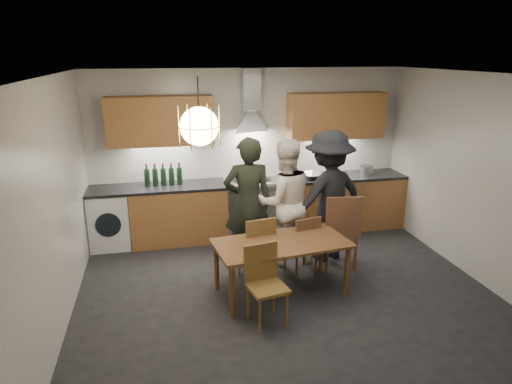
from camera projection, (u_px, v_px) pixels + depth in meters
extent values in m
plane|color=black|center=(286.00, 293.00, 5.58)|extent=(5.00, 5.00, 0.00)
cube|color=silver|center=(250.00, 152.00, 7.30)|extent=(5.00, 0.02, 2.60)
cube|color=silver|center=(381.00, 287.00, 3.10)|extent=(5.00, 0.02, 2.60)
cube|color=silver|center=(55.00, 207.00, 4.69)|extent=(0.02, 4.50, 2.60)
cube|color=silver|center=(481.00, 180.00, 5.71)|extent=(0.02, 4.50, 2.60)
cube|color=silver|center=(291.00, 75.00, 4.82)|extent=(5.00, 4.50, 0.02)
cube|color=#BA7F47|center=(179.00, 214.00, 7.04)|extent=(1.45, 0.60, 0.86)
cube|color=#BA7F47|center=(340.00, 203.00, 7.58)|extent=(2.05, 0.60, 0.86)
cube|color=white|center=(110.00, 220.00, 6.83)|extent=(0.58, 0.58, 0.85)
cube|color=black|center=(158.00, 188.00, 6.85)|extent=(2.05, 0.62, 0.04)
cube|color=black|center=(342.00, 177.00, 7.44)|extent=(2.05, 0.62, 0.04)
cube|color=silver|center=(254.00, 211.00, 7.29)|extent=(0.90, 0.60, 0.80)
cube|color=black|center=(257.00, 218.00, 7.03)|extent=(0.78, 0.02, 0.42)
cube|color=slate|center=(253.00, 184.00, 7.16)|extent=(0.90, 0.60, 0.08)
cube|color=silver|center=(257.00, 185.00, 6.90)|extent=(0.90, 0.08, 0.04)
cube|color=#B87F46|center=(160.00, 121.00, 6.69)|extent=(1.55, 0.35, 0.72)
cube|color=#B87F46|center=(336.00, 116.00, 7.25)|extent=(1.55, 0.35, 0.72)
cube|color=silver|center=(251.00, 89.00, 6.89)|extent=(0.26, 0.22, 0.62)
cylinder|color=black|center=(198.00, 102.00, 4.59)|extent=(0.01, 0.01, 0.50)
sphere|color=#FFE0A5|center=(199.00, 126.00, 4.67)|extent=(0.40, 0.40, 0.40)
torus|color=gold|center=(199.00, 126.00, 4.67)|extent=(0.43, 0.43, 0.01)
cube|color=brown|center=(282.00, 243.00, 5.42)|extent=(1.67, 0.99, 0.04)
cylinder|color=brown|center=(232.00, 291.00, 5.00)|extent=(0.06, 0.06, 0.63)
cylinder|color=brown|center=(217.00, 266.00, 5.58)|extent=(0.06, 0.06, 0.63)
cylinder|color=brown|center=(347.00, 271.00, 5.46)|extent=(0.06, 0.06, 0.63)
cylinder|color=brown|center=(322.00, 250.00, 6.05)|extent=(0.06, 0.06, 0.63)
cube|color=brown|center=(255.00, 248.00, 5.84)|extent=(0.46, 0.46, 0.04)
cube|color=brown|center=(261.00, 236.00, 5.61)|extent=(0.40, 0.11, 0.43)
cylinder|color=brown|center=(262.00, 257.00, 6.11)|extent=(0.03, 0.03, 0.41)
cylinder|color=brown|center=(272.00, 267.00, 5.82)|extent=(0.03, 0.03, 0.41)
cylinder|color=brown|center=(239.00, 261.00, 5.99)|extent=(0.03, 0.03, 0.41)
cylinder|color=brown|center=(249.00, 271.00, 5.70)|extent=(0.03, 0.03, 0.41)
cube|color=brown|center=(301.00, 244.00, 6.03)|extent=(0.45, 0.45, 0.04)
cube|color=brown|center=(308.00, 233.00, 5.82)|extent=(0.37, 0.12, 0.40)
cylinder|color=brown|center=(304.00, 252.00, 6.28)|extent=(0.03, 0.03, 0.38)
cylinder|color=brown|center=(316.00, 261.00, 6.02)|extent=(0.03, 0.03, 0.38)
cylinder|color=brown|center=(285.00, 256.00, 6.15)|extent=(0.03, 0.03, 0.38)
cylinder|color=brown|center=(297.00, 265.00, 5.90)|extent=(0.03, 0.03, 0.38)
cube|color=brown|center=(339.00, 230.00, 6.21)|extent=(0.54, 0.54, 0.05)
cube|color=brown|center=(344.00, 216.00, 5.92)|extent=(0.48, 0.11, 0.52)
cylinder|color=brown|center=(348.00, 242.00, 6.48)|extent=(0.04, 0.04, 0.49)
cylinder|color=brown|center=(355.00, 253.00, 6.11)|extent=(0.04, 0.04, 0.49)
cylinder|color=brown|center=(321.00, 243.00, 6.45)|extent=(0.04, 0.04, 0.49)
cylinder|color=brown|center=(327.00, 254.00, 6.09)|extent=(0.04, 0.04, 0.49)
cube|color=brown|center=(267.00, 288.00, 4.87)|extent=(0.46, 0.46, 0.04)
cube|color=brown|center=(261.00, 262.00, 4.96)|extent=(0.39, 0.11, 0.43)
cylinder|color=brown|center=(260.00, 316.00, 4.74)|extent=(0.03, 0.03, 0.40)
cylinder|color=brown|center=(248.00, 302.00, 5.01)|extent=(0.03, 0.03, 0.40)
cylinder|color=brown|center=(287.00, 310.00, 4.86)|extent=(0.03, 0.03, 0.40)
cylinder|color=brown|center=(274.00, 296.00, 5.13)|extent=(0.03, 0.03, 0.40)
imported|color=black|center=(248.00, 203.00, 6.08)|extent=(0.67, 0.46, 1.80)
imported|color=white|center=(284.00, 202.00, 6.21)|extent=(0.89, 0.72, 1.74)
imported|color=black|center=(328.00, 196.00, 6.31)|extent=(1.33, 1.00, 1.83)
imported|color=#B7B7BA|center=(311.00, 176.00, 7.27)|extent=(0.44, 0.44, 0.08)
cylinder|color=#ACACAF|center=(366.00, 171.00, 7.46)|extent=(0.22, 0.22, 0.15)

